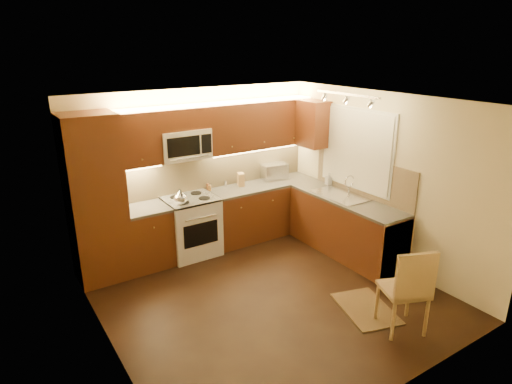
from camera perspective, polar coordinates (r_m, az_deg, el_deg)
floor at (r=5.91m, az=1.76°, el=-13.29°), size 4.00×4.00×0.01m
ceiling at (r=5.05m, az=2.04°, el=11.54°), size 4.00×4.00×0.01m
wall_back at (r=7.00m, az=-7.57°, el=2.97°), size 4.00×0.01×2.50m
wall_front at (r=4.03m, az=18.71°, el=-10.16°), size 4.00×0.01×2.50m
wall_left at (r=4.59m, az=-19.16°, el=-6.60°), size 0.01×4.00×2.50m
wall_right at (r=6.65m, az=16.15°, el=1.54°), size 0.01×4.00×2.50m
pantry at (r=6.24m, az=-20.01°, el=-0.95°), size 0.70×0.60×2.30m
base_cab_back_left at (r=6.66m, az=-13.82°, el=-5.76°), size 0.62×0.60×0.86m
counter_back_left at (r=6.49m, az=-14.13°, el=-2.14°), size 0.62×0.60×0.04m
base_cab_back_right at (r=7.50m, az=0.86°, el=-2.37°), size 1.92×0.60×0.86m
counter_back_right at (r=7.35m, az=0.88°, el=0.90°), size 1.92×0.60×0.04m
base_cab_right at (r=6.97m, az=11.45°, el=-4.47°), size 0.60×2.00×0.86m
counter_right at (r=6.80m, az=11.69°, el=-0.99°), size 0.60×2.00×0.04m
dishwasher at (r=6.54m, az=15.74°, el=-6.43°), size 0.58×0.60×0.84m
backsplash_back at (r=7.15m, az=-5.00°, el=3.00°), size 3.30×0.02×0.60m
backsplash_right at (r=6.91m, az=13.58°, el=1.96°), size 0.02×2.00×0.60m
upper_cab_back_left at (r=6.34m, az=-15.22°, el=6.65°), size 0.62×0.35×0.75m
upper_cab_back_right at (r=7.21m, az=0.36°, el=8.70°), size 1.92×0.35×0.75m
upper_cab_bridge at (r=6.54m, az=-9.60°, el=9.36°), size 0.76×0.35×0.31m
upper_cab_right_corner at (r=7.34m, az=7.39°, el=8.74°), size 0.35×0.50×0.75m
stove at (r=6.86m, az=-8.35°, el=-4.39°), size 0.76×0.65×0.92m
microwave at (r=6.59m, az=-9.37°, el=6.13°), size 0.76×0.38×0.44m
window_frame at (r=6.90m, az=12.90°, el=5.45°), size 0.03×1.44×1.24m
window_blinds at (r=6.89m, az=12.78°, el=5.43°), size 0.02×1.36×1.16m
sink at (r=6.87m, az=10.87°, el=0.11°), size 0.52×0.86×0.15m
faucet at (r=6.97m, az=11.97°, el=0.95°), size 0.20×0.04×0.30m
track_light_bar at (r=6.35m, az=11.65°, el=12.30°), size 0.04×1.20×0.03m
kettle at (r=6.42m, az=-9.76°, el=-0.61°), size 0.21×0.21×0.23m
toaster_oven at (r=7.62m, az=2.24°, el=2.73°), size 0.47×0.38×0.26m
knife_block at (r=7.24m, az=-1.97°, el=1.65°), size 0.14×0.18×0.21m
spice_jar_a at (r=7.11m, az=-5.92°, el=0.71°), size 0.05×0.05×0.08m
spice_jar_b at (r=7.09m, az=-6.24°, el=0.71°), size 0.05×0.05×0.10m
spice_jar_c at (r=7.23m, az=-3.98°, el=1.11°), size 0.06×0.06×0.09m
spice_jar_d at (r=7.04m, az=-5.99°, el=0.52°), size 0.06×0.06×0.09m
soap_bottle at (r=7.39m, az=9.38°, el=1.71°), size 0.10×0.11×0.20m
rug at (r=5.81m, az=14.03°, el=-14.40°), size 0.79×0.98×0.01m
dining_chair at (r=5.33m, az=18.55°, el=-11.63°), size 0.61×0.61×1.05m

